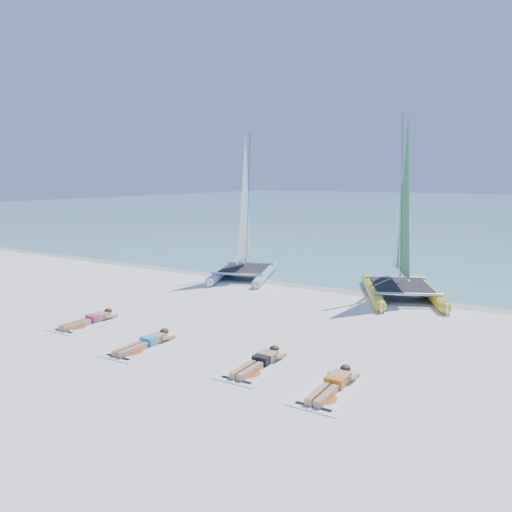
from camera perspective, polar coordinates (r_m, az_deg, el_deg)
The scene contains 13 objects.
ground at distance 14.49m, azimuth -3.79°, elevation -7.23°, with size 140.00×140.00×0.00m, color white.
sea at distance 74.92m, azimuth 25.10°, elevation 5.10°, with size 140.00×115.00×0.01m, color #72BFBD.
wet_sand_strip at distance 19.11m, azimuth 5.70°, elevation -3.24°, with size 140.00×1.40×0.01m, color beige.
catamaran_blue at distance 20.16m, azimuth -1.32°, elevation 2.62°, with size 3.48×4.88×6.03m.
catamaran_yellow at distance 17.94m, azimuth 16.22°, elevation 2.22°, with size 4.03×5.25×6.47m.
towel_a at distance 14.74m, azimuth -18.84°, elevation -7.39°, with size 1.00×1.85×0.02m, color white.
sunbather_a at distance 14.83m, azimuth -18.29°, elevation -6.82°, with size 0.37×1.73×0.26m.
towel_b at distance 12.43m, azimuth -12.95°, elevation -10.20°, with size 1.00×1.85×0.02m, color white.
sunbather_b at distance 12.52m, azimuth -12.35°, elevation -9.50°, with size 0.37×1.73×0.26m.
towel_c at distance 10.92m, azimuth -0.03°, elevation -12.71°, with size 1.00×1.85×0.02m, color white.
sunbather_c at distance 11.03m, azimuth 0.49°, elevation -11.87°, with size 0.37×1.73×0.26m.
towel_d at distance 9.93m, azimuth 8.41°, elevation -15.10°, with size 1.00×1.85×0.02m, color white.
sunbather_d at distance 10.05m, azimuth 8.87°, elevation -14.13°, with size 0.37×1.73×0.26m.
Camera 1 is at (8.00, -11.38, 4.06)m, focal length 35.00 mm.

